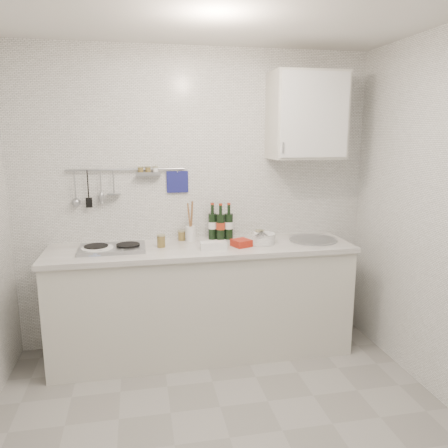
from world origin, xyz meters
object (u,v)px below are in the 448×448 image
(wall_cabinet, at_px, (307,116))
(utensil_crock, at_px, (191,232))
(plate_stack_hob, at_px, (97,250))
(wine_bottles, at_px, (221,221))
(plate_stack_sink, at_px, (263,239))

(wall_cabinet, distance_m, utensil_crock, 1.36)
(plate_stack_hob, bearing_deg, wine_bottles, 13.16)
(wall_cabinet, distance_m, plate_stack_sink, 1.07)
(plate_stack_hob, xyz_separation_m, wine_bottles, (1.00, 0.23, 0.14))
(plate_stack_sink, relative_size, utensil_crock, 0.68)
(utensil_crock, bearing_deg, wall_cabinet, -3.68)
(plate_stack_hob, height_order, wine_bottles, wine_bottles)
(wine_bottles, xyz_separation_m, utensil_crock, (-0.26, -0.01, -0.08))
(plate_stack_hob, distance_m, utensil_crock, 0.78)
(utensil_crock, bearing_deg, plate_stack_hob, -163.49)
(wine_bottles, distance_m, utensil_crock, 0.27)
(wall_cabinet, xyz_separation_m, wine_bottles, (-0.71, 0.08, -0.87))
(wall_cabinet, relative_size, utensil_crock, 2.06)
(plate_stack_hob, distance_m, wine_bottles, 1.04)
(wall_cabinet, bearing_deg, plate_stack_sink, -161.16)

